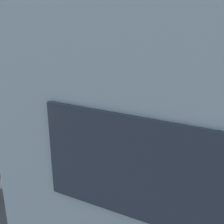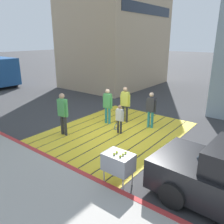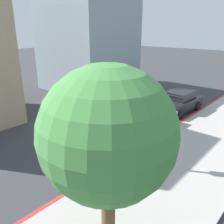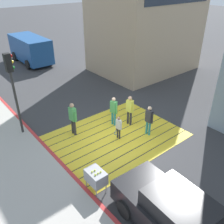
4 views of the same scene
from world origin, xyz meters
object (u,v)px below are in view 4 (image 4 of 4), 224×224
at_px(pedestrian_adult_side, 114,109).
at_px(pedestrian_child_with_racket, 119,126).
at_px(tennis_ball_cart, 96,177).
at_px(pedestrian_teen_behind, 130,108).
at_px(car_parked_near_curb, 175,216).
at_px(pedestrian_adult_trailing, 149,119).
at_px(pedestrian_adult_lead, 73,117).
at_px(traffic_light_corner, 12,79).
at_px(van_down_street, 31,49).

relative_size(pedestrian_adult_side, pedestrian_child_with_racket, 1.33).
height_order(tennis_ball_cart, pedestrian_teen_behind, pedestrian_teen_behind).
bearing_deg(pedestrian_child_with_racket, pedestrian_adult_side, 61.09).
relative_size(car_parked_near_curb, pedestrian_adult_trailing, 2.67).
xyz_separation_m(car_parked_near_curb, pedestrian_adult_lead, (0.46, 6.76, 0.31)).
relative_size(car_parked_near_curb, pedestrian_adult_side, 2.62).
xyz_separation_m(traffic_light_corner, tennis_ball_cart, (0.68, -5.52, -2.34)).
relative_size(car_parked_near_curb, pedestrian_adult_lead, 2.45).
xyz_separation_m(van_down_street, traffic_light_corner, (-5.28, -11.05, 1.76)).
distance_m(tennis_ball_cart, pedestrian_teen_behind, 5.02).
xyz_separation_m(pedestrian_adult_lead, pedestrian_adult_trailing, (2.93, -2.45, -0.09)).
distance_m(traffic_light_corner, pedestrian_adult_trailing, 6.80).
xyz_separation_m(pedestrian_adult_trailing, pedestrian_child_with_racket, (-1.40, 0.71, -0.25)).
relative_size(tennis_ball_cart, pedestrian_adult_lead, 0.57).
bearing_deg(pedestrian_adult_side, traffic_light_corner, 151.26).
distance_m(van_down_street, tennis_ball_cart, 17.20).
height_order(tennis_ball_cart, pedestrian_adult_side, pedestrian_adult_side).
bearing_deg(pedestrian_adult_trailing, tennis_ball_cart, -162.29).
xyz_separation_m(traffic_light_corner, pedestrian_adult_lead, (2.04, -1.70, -2.00)).
bearing_deg(pedestrian_child_with_racket, pedestrian_adult_lead, 131.26).
bearing_deg(pedestrian_adult_trailing, pedestrian_adult_side, 112.52).
bearing_deg(pedestrian_teen_behind, pedestrian_adult_lead, 158.82).
relative_size(van_down_street, pedestrian_child_with_racket, 4.13).
xyz_separation_m(tennis_ball_cart, pedestrian_adult_side, (3.52, 3.22, 0.28)).
height_order(pedestrian_adult_lead, pedestrian_adult_side, pedestrian_adult_lead).
bearing_deg(tennis_ball_cart, pedestrian_child_with_racket, 35.71).
height_order(traffic_light_corner, tennis_ball_cart, traffic_light_corner).
relative_size(car_parked_near_curb, tennis_ball_cart, 4.30).
height_order(van_down_street, pedestrian_adult_side, van_down_street).
bearing_deg(tennis_ball_cart, pedestrian_teen_behind, 32.73).
bearing_deg(van_down_street, pedestrian_child_with_racket, -96.73).
bearing_deg(van_down_street, car_parked_near_curb, -100.73).
relative_size(traffic_light_corner, pedestrian_child_with_racket, 3.37).
bearing_deg(pedestrian_child_with_racket, tennis_ball_cart, -144.29).
bearing_deg(van_down_street, pedestrian_adult_trailing, -91.17).
height_order(tennis_ball_cart, pedestrian_child_with_racket, pedestrian_child_with_racket).
xyz_separation_m(van_down_street, pedestrian_adult_trailing, (-0.31, -15.20, -0.32)).
bearing_deg(pedestrian_adult_trailing, car_parked_near_curb, -128.14).
xyz_separation_m(van_down_street, pedestrian_teen_behind, (-0.38, -13.85, -0.28)).
height_order(traffic_light_corner, pedestrian_adult_side, traffic_light_corner).
bearing_deg(car_parked_near_curb, traffic_light_corner, 100.56).
bearing_deg(pedestrian_adult_lead, tennis_ball_cart, -109.54).
bearing_deg(van_down_street, pedestrian_adult_lead, -104.26).
bearing_deg(pedestrian_teen_behind, pedestrian_child_with_racket, -154.47).
xyz_separation_m(van_down_street, pedestrian_adult_lead, (-3.24, -12.74, -0.24)).
xyz_separation_m(pedestrian_teen_behind, pedestrian_child_with_racket, (-1.33, -0.64, -0.29)).
height_order(tennis_ball_cart, pedestrian_adult_trailing, pedestrian_adult_trailing).
distance_m(pedestrian_adult_lead, pedestrian_adult_side, 2.25).
height_order(van_down_street, tennis_ball_cart, van_down_street).
bearing_deg(pedestrian_child_with_racket, traffic_light_corner, 135.99).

